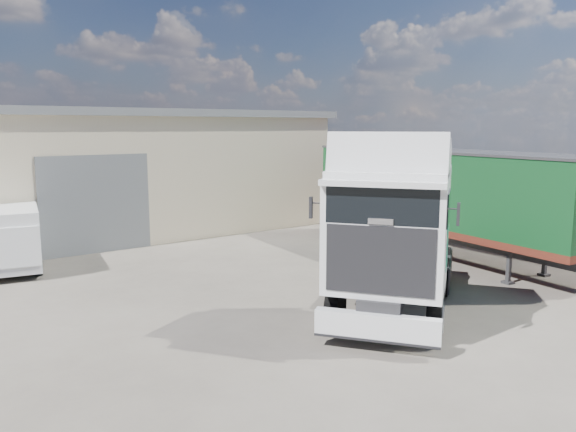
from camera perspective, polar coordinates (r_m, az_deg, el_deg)
ground at (r=14.17m, az=2.00°, el=-9.95°), size 120.00×120.00×0.00m
brick_boundary_wall at (r=26.00m, az=13.90°, el=1.39°), size 0.35×26.00×2.50m
tractor_unit at (r=13.58m, az=10.55°, el=-2.63°), size 6.82×5.96×4.52m
box_trailer at (r=20.61m, az=15.12°, el=2.37°), size 3.48×11.62×3.80m
panel_van at (r=20.66m, az=-26.89°, el=-1.78°), size 2.97×5.38×2.08m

